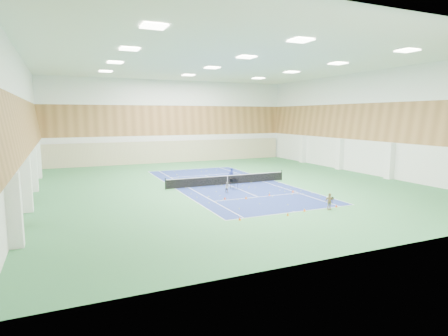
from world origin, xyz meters
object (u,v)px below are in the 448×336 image
object	(u,v)px
coach	(231,175)
child_apron	(329,201)
ball_cart	(234,184)
tennis_net	(227,179)
child_court	(227,187)

from	to	relation	value
coach	child_apron	distance (m)	13.08
ball_cart	tennis_net	bearing A→B (deg)	73.96
tennis_net	coach	distance (m)	0.96
coach	ball_cart	world-z (taller)	coach
coach	ball_cart	distance (m)	3.19
coach	ball_cart	xyz separation A→B (m)	(-1.11, -2.98, -0.30)
tennis_net	ball_cart	bearing A→B (deg)	-99.57
child_apron	ball_cart	xyz separation A→B (m)	(-3.09, 9.94, -0.13)
child_court	child_apron	xyz separation A→B (m)	(4.36, -8.65, 0.14)
tennis_net	child_apron	world-z (taller)	child_apron
child_apron	child_court	bearing A→B (deg)	124.35
coach	ball_cart	bearing A→B (deg)	52.06
tennis_net	child_apron	size ratio (longest dim) A/B	10.21
coach	child_court	distance (m)	4.90
coach	child_court	world-z (taller)	coach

